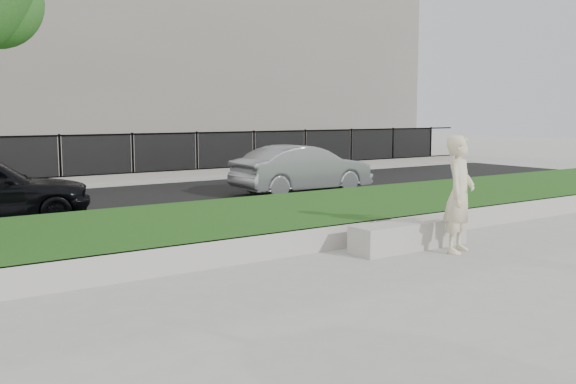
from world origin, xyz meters
TOP-DOWN VIEW (x-y plane):
  - ground at (0.00, 0.00)m, footprint 90.00×90.00m
  - grass_bank at (0.00, 3.00)m, footprint 34.00×4.00m
  - grass_kerb at (0.00, 1.04)m, footprint 34.00×0.08m
  - street at (0.00, 8.50)m, footprint 34.00×7.00m
  - far_pavement at (0.00, 13.00)m, footprint 34.00×3.00m
  - iron_fence at (0.00, 12.00)m, footprint 32.00×0.30m
  - building_facade at (0.00, 20.00)m, footprint 34.00×10.00m
  - stone_bench at (1.91, 0.40)m, footprint 2.20×0.55m
  - man at (2.36, -0.25)m, footprint 0.81×0.69m
  - book at (2.15, 0.28)m, footprint 0.26×0.21m
  - car_silver at (4.59, 7.15)m, footprint 3.97×1.40m

SIDE VIEW (x-z plane):
  - ground at x=0.00m, z-range 0.00..0.00m
  - street at x=0.00m, z-range 0.00..0.04m
  - far_pavement at x=0.00m, z-range 0.00..0.12m
  - grass_bank at x=0.00m, z-range 0.00..0.40m
  - grass_kerb at x=0.00m, z-range 0.00..0.40m
  - stone_bench at x=1.91m, z-range 0.00..0.45m
  - book at x=2.15m, z-range 0.45..0.48m
  - iron_fence at x=0.00m, z-range -0.21..1.29m
  - car_silver at x=4.59m, z-range 0.04..1.35m
  - man at x=2.36m, z-range 0.00..1.88m
  - building_facade at x=0.00m, z-range 0.00..10.00m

